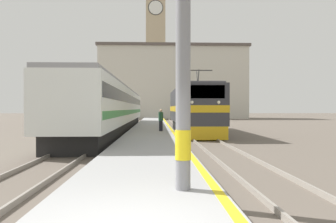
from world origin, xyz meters
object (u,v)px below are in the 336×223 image
(clock_tower, at_px, (156,45))
(locomotive_train, at_px, (192,109))
(person_on_platform, at_px, (161,120))
(passenger_train, at_px, (115,108))

(clock_tower, bearing_deg, locomotive_train, -86.53)
(person_on_platform, relative_size, clock_tower, 0.05)
(passenger_train, distance_m, person_on_platform, 6.46)
(passenger_train, xyz_separation_m, clock_tower, (3.56, 46.03, 14.47))
(clock_tower, bearing_deg, person_on_platform, -89.60)
(locomotive_train, xyz_separation_m, person_on_platform, (-2.58, -2.74, -0.73))
(locomotive_train, relative_size, passenger_train, 0.44)
(locomotive_train, distance_m, person_on_platform, 3.83)
(locomotive_train, height_order, passenger_train, locomotive_train)
(person_on_platform, xyz_separation_m, clock_tower, (-0.35, 51.10, 15.33))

